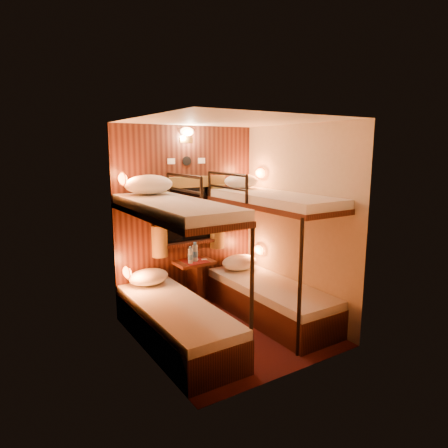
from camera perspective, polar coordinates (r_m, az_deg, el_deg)
floor at (r=4.84m, az=0.78°, el=-15.12°), size 2.10×2.10×0.00m
ceiling at (r=4.36m, az=0.86°, el=14.57°), size 2.10×2.10×0.00m
wall_back at (r=5.34m, az=-5.38°, el=0.89°), size 2.40×0.00×2.40m
wall_front at (r=3.64m, az=9.96°, el=-3.90°), size 2.40×0.00×2.40m
wall_left at (r=4.00m, az=-11.26°, el=-2.61°), size 0.00×2.40×2.40m
wall_right at (r=5.05m, az=10.34°, el=0.20°), size 0.00×2.40×2.40m
back_panel at (r=5.33m, az=-5.31°, el=0.87°), size 2.00×0.03×2.40m
bunk_left at (r=4.38m, az=-6.93°, el=-10.08°), size 0.72×1.90×1.82m
bunk_right at (r=5.04m, az=6.58°, el=-7.26°), size 0.72×1.90×1.82m
window at (r=5.30m, az=-5.15°, el=0.62°), size 1.00×0.12×0.79m
curtains at (r=5.26m, az=-5.00°, el=1.45°), size 1.10×0.22×1.00m
back_fixtures at (r=5.22m, az=-5.33°, el=12.20°), size 0.54×0.09×0.48m
reading_lamps at (r=5.03m, az=-3.56°, el=0.77°), size 2.00×0.20×1.25m
table at (r=5.36m, az=-4.25°, el=-7.72°), size 0.50×0.34×0.66m
bottle_left at (r=5.16m, az=-4.84°, el=-4.59°), size 0.06×0.06×0.22m
bottle_right at (r=5.25m, az=-4.16°, el=-4.17°), size 0.07×0.07×0.26m
sachet_a at (r=5.34m, az=-2.86°, el=-5.08°), size 0.09×0.07×0.01m
sachet_b at (r=5.35m, az=-4.11°, el=-5.07°), size 0.09×0.07×0.01m
pillow_lower_left at (r=5.03m, az=-10.70°, el=-7.44°), size 0.50×0.36×0.20m
pillow_lower_right at (r=5.55m, az=2.23°, el=-5.48°), size 0.53×0.38×0.21m
pillow_upper_left at (r=4.70m, az=-10.69°, el=5.57°), size 0.57×0.41×0.22m
pillow_upper_right at (r=5.32m, az=2.47°, el=6.13°), size 0.48×0.35×0.19m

